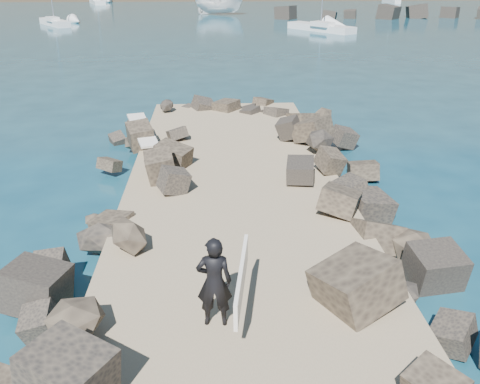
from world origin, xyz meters
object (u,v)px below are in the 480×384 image
at_px(sailboat_e, 97,2).
at_px(surfboard_resting, 143,133).
at_px(boat_imported, 219,4).
at_px(surfer_with_board, 218,282).

bearing_deg(sailboat_e, surfboard_resting, -78.11).
relative_size(surfboard_resting, boat_imported, 0.35).
height_order(surfboard_resting, boat_imported, boat_imported).
xyz_separation_m(surfboard_resting, boat_imported, (3.58, 57.79, 0.26)).
distance_m(boat_imported, sailboat_e, 29.57).
bearing_deg(surfboard_resting, surfer_with_board, -94.52).
relative_size(surfboard_resting, sailboat_e, 0.26).
bearing_deg(surfer_with_board, sailboat_e, 102.08).
bearing_deg(surfboard_resting, sailboat_e, 83.75).
distance_m(boat_imported, surfer_with_board, 67.57).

